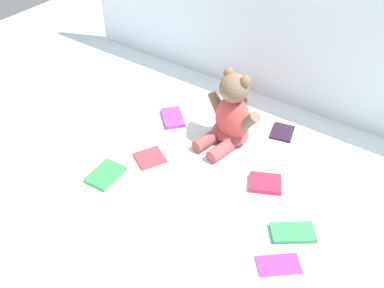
{
  "coord_description": "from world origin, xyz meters",
  "views": [
    {
      "loc": [
        0.61,
        -0.95,
        1.0
      ],
      "look_at": [
        0.02,
        -0.1,
        0.1
      ],
      "focal_mm": 37.65,
      "sensor_mm": 36.0,
      "label": 1
    }
  ],
  "objects_px": {
    "book_case_0": "(282,132)",
    "book_case_6": "(265,183)",
    "book_case_7": "(236,108)",
    "book_case_4": "(279,264)",
    "book_case_1": "(150,158)",
    "teddy_bear": "(231,117)",
    "book_case_2": "(106,175)",
    "book_case_3": "(293,233)",
    "book_case_5": "(173,118)"
  },
  "relations": [
    {
      "from": "book_case_0",
      "to": "book_case_6",
      "type": "relative_size",
      "value": 0.93
    },
    {
      "from": "book_case_7",
      "to": "book_case_4",
      "type": "bearing_deg",
      "value": -79.44
    },
    {
      "from": "book_case_7",
      "to": "book_case_1",
      "type": "bearing_deg",
      "value": -131.48
    },
    {
      "from": "book_case_1",
      "to": "teddy_bear",
      "type": "bearing_deg",
      "value": -6.83
    },
    {
      "from": "teddy_bear",
      "to": "book_case_0",
      "type": "relative_size",
      "value": 2.92
    },
    {
      "from": "book_case_1",
      "to": "book_case_2",
      "type": "distance_m",
      "value": 0.17
    },
    {
      "from": "book_case_3",
      "to": "book_case_0",
      "type": "bearing_deg",
      "value": -7.56
    },
    {
      "from": "book_case_2",
      "to": "book_case_4",
      "type": "bearing_deg",
      "value": 177.97
    },
    {
      "from": "book_case_1",
      "to": "book_case_6",
      "type": "height_order",
      "value": "book_case_6"
    },
    {
      "from": "book_case_6",
      "to": "book_case_0",
      "type": "bearing_deg",
      "value": -12.36
    },
    {
      "from": "book_case_3",
      "to": "book_case_5",
      "type": "distance_m",
      "value": 0.68
    },
    {
      "from": "teddy_bear",
      "to": "book_case_4",
      "type": "height_order",
      "value": "teddy_bear"
    },
    {
      "from": "book_case_0",
      "to": "book_case_5",
      "type": "height_order",
      "value": "book_case_5"
    },
    {
      "from": "book_case_0",
      "to": "book_case_1",
      "type": "height_order",
      "value": "same"
    },
    {
      "from": "book_case_0",
      "to": "book_case_3",
      "type": "xyz_separation_m",
      "value": [
        0.23,
        -0.42,
        0.0
      ]
    },
    {
      "from": "book_case_0",
      "to": "book_case_2",
      "type": "relative_size",
      "value": 0.81
    },
    {
      "from": "book_case_1",
      "to": "book_case_7",
      "type": "bearing_deg",
      "value": 15.53
    },
    {
      "from": "book_case_1",
      "to": "book_case_0",
      "type": "bearing_deg",
      "value": -10.91
    },
    {
      "from": "teddy_bear",
      "to": "book_case_3",
      "type": "distance_m",
      "value": 0.48
    },
    {
      "from": "teddy_bear",
      "to": "book_case_5",
      "type": "relative_size",
      "value": 2.27
    },
    {
      "from": "book_case_0",
      "to": "book_case_5",
      "type": "distance_m",
      "value": 0.44
    },
    {
      "from": "book_case_0",
      "to": "book_case_5",
      "type": "xyz_separation_m",
      "value": [
        -0.41,
        -0.17,
        0.0
      ]
    },
    {
      "from": "book_case_2",
      "to": "book_case_0",
      "type": "bearing_deg",
      "value": -129.44
    },
    {
      "from": "book_case_1",
      "to": "book_case_7",
      "type": "xyz_separation_m",
      "value": [
        0.1,
        0.44,
        0.0
      ]
    },
    {
      "from": "book_case_0",
      "to": "book_case_7",
      "type": "distance_m",
      "value": 0.23
    },
    {
      "from": "book_case_0",
      "to": "book_case_1",
      "type": "xyz_separation_m",
      "value": [
        -0.33,
        -0.41,
        -0.0
      ]
    },
    {
      "from": "book_case_2",
      "to": "book_case_1",
      "type": "bearing_deg",
      "value": -118.0
    },
    {
      "from": "teddy_bear",
      "to": "book_case_4",
      "type": "distance_m",
      "value": 0.56
    },
    {
      "from": "teddy_bear",
      "to": "book_case_7",
      "type": "xyz_separation_m",
      "value": [
        -0.08,
        0.19,
        -0.1
      ]
    },
    {
      "from": "book_case_3",
      "to": "book_case_6",
      "type": "relative_size",
      "value": 1.22
    },
    {
      "from": "book_case_0",
      "to": "book_case_4",
      "type": "relative_size",
      "value": 0.81
    },
    {
      "from": "teddy_bear",
      "to": "book_case_6",
      "type": "bearing_deg",
      "value": -20.13
    },
    {
      "from": "book_case_4",
      "to": "book_case_5",
      "type": "xyz_separation_m",
      "value": [
        -0.65,
        0.37,
        0.0
      ]
    },
    {
      "from": "book_case_0",
      "to": "book_case_6",
      "type": "xyz_separation_m",
      "value": [
        0.07,
        -0.29,
        0.0
      ]
    },
    {
      "from": "book_case_1",
      "to": "book_case_6",
      "type": "xyz_separation_m",
      "value": [
        0.4,
        0.12,
        0.0
      ]
    },
    {
      "from": "book_case_0",
      "to": "book_case_7",
      "type": "relative_size",
      "value": 0.75
    },
    {
      "from": "book_case_2",
      "to": "book_case_3",
      "type": "bearing_deg",
      "value": -171.3
    },
    {
      "from": "book_case_3",
      "to": "book_case_4",
      "type": "distance_m",
      "value": 0.12
    },
    {
      "from": "book_case_4",
      "to": "book_case_6",
      "type": "xyz_separation_m",
      "value": [
        -0.17,
        0.25,
        0.01
      ]
    },
    {
      "from": "teddy_bear",
      "to": "book_case_5",
      "type": "bearing_deg",
      "value": -163.89
    },
    {
      "from": "book_case_2",
      "to": "book_case_3",
      "type": "relative_size",
      "value": 0.94
    },
    {
      "from": "book_case_7",
      "to": "book_case_0",
      "type": "bearing_deg",
      "value": -37.83
    },
    {
      "from": "book_case_3",
      "to": "book_case_2",
      "type": "bearing_deg",
      "value": 66.36
    },
    {
      "from": "book_case_5",
      "to": "book_case_7",
      "type": "xyz_separation_m",
      "value": [
        0.17,
        0.21,
        -0.0
      ]
    },
    {
      "from": "teddy_bear",
      "to": "book_case_1",
      "type": "height_order",
      "value": "teddy_bear"
    },
    {
      "from": "book_case_2",
      "to": "book_case_4",
      "type": "distance_m",
      "value": 0.64
    },
    {
      "from": "book_case_2",
      "to": "book_case_7",
      "type": "relative_size",
      "value": 0.92
    },
    {
      "from": "book_case_0",
      "to": "book_case_1",
      "type": "bearing_deg",
      "value": 37.26
    },
    {
      "from": "book_case_1",
      "to": "book_case_7",
      "type": "relative_size",
      "value": 0.73
    },
    {
      "from": "book_case_6",
      "to": "book_case_2",
      "type": "bearing_deg",
      "value": 94.06
    }
  ]
}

